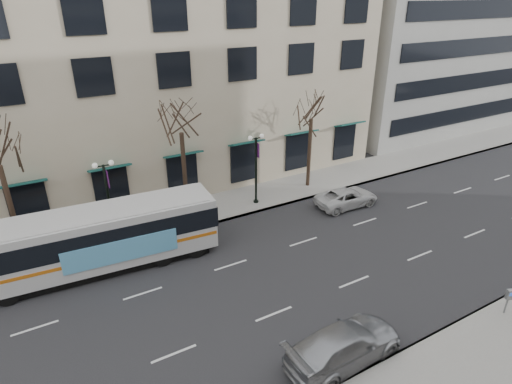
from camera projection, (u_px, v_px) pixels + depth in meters
ground at (251, 288)px, 22.19m from camera, size 160.00×160.00×0.00m
sidewalk_far at (251, 199)px, 31.46m from camera, size 80.00×4.00×0.15m
building_hotel at (94, 19)px, 32.65m from camera, size 40.00×20.00×24.00m
tree_far_mid at (180, 118)px, 26.15m from camera, size 3.60×3.60×8.55m
tree_far_right at (312, 106)px, 30.83m from camera, size 3.60×3.60×8.06m
lamp_post_left at (109, 197)px, 25.13m from camera, size 1.22×0.45×5.21m
lamp_post_right at (256, 166)px, 29.61m from camera, size 1.22×0.45×5.21m
city_bus at (98, 238)px, 22.97m from camera, size 13.07×3.75×3.50m
silver_car at (345, 345)px, 17.58m from camera, size 5.45×2.39×1.56m
white_pickup at (347, 197)px, 30.38m from camera, size 4.72×2.32×1.29m
pay_station at (509, 296)px, 19.83m from camera, size 0.34×0.29×1.33m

